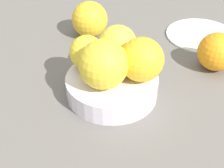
{
  "coord_description": "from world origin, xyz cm",
  "views": [
    {
      "loc": [
        -40.5,
        -16.14,
        36.31
      ],
      "look_at": [
        0.0,
        0.0,
        2.18
      ],
      "focal_mm": 51.23,
      "sensor_mm": 36.0,
      "label": 1
    }
  ],
  "objects": [
    {
      "name": "ground_plane",
      "position": [
        0.0,
        0.0,
        -1.0
      ],
      "size": [
        110.0,
        110.0,
        2.0
      ],
      "primitive_type": "cube",
      "color": "#66605B"
    },
    {
      "name": "orange_loose_1",
      "position": [
        14.85,
        -15.6,
        3.68
      ],
      "size": [
        7.36,
        7.36,
        7.36
      ],
      "primitive_type": "sphere",
      "color": "orange",
      "rests_on": "ground_plane"
    },
    {
      "name": "orange_in_bowl_1",
      "position": [
        5.19,
        0.98,
        7.07
      ],
      "size": [
        6.87,
        6.87,
        6.87
      ],
      "primitive_type": "sphere",
      "color": "yellow",
      "rests_on": "fruit_bowl"
    },
    {
      "name": "side_plate",
      "position": [
        26.75,
        -11.39,
        0.4
      ],
      "size": [
        16.11,
        16.11,
        0.8
      ],
      "primitive_type": "cylinder",
      "color": "silver",
      "rests_on": "ground_plane"
    },
    {
      "name": "orange_in_bowl_3",
      "position": [
        1.69,
        -4.54,
        7.33
      ],
      "size": [
        7.4,
        7.4,
        7.4
      ],
      "primitive_type": "sphere",
      "color": "yellow",
      "rests_on": "fruit_bowl"
    },
    {
      "name": "fruit_bowl",
      "position": [
        0.0,
        0.0,
        1.72
      ],
      "size": [
        15.98,
        15.98,
        3.63
      ],
      "color": "silver",
      "rests_on": "ground_plane"
    },
    {
      "name": "orange_in_bowl_2",
      "position": [
        1.35,
        5.25,
        6.64
      ],
      "size": [
        6.02,
        6.02,
        6.02
      ],
      "primitive_type": "sphere",
      "color": "yellow",
      "rests_on": "fruit_bowl"
    },
    {
      "name": "orange_loose_0",
      "position": [
        17.64,
        12.36,
        3.99
      ],
      "size": [
        7.97,
        7.97,
        7.97
      ],
      "primitive_type": "sphere",
      "color": "yellow",
      "rests_on": "ground_plane"
    },
    {
      "name": "orange_in_bowl_0",
      "position": [
        -2.36,
        0.52,
        7.67
      ],
      "size": [
        8.09,
        8.09,
        8.09
      ],
      "primitive_type": "sphere",
      "color": "yellow",
      "rests_on": "fruit_bowl"
    }
  ]
}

